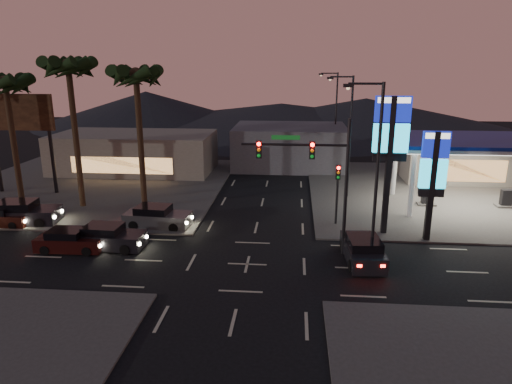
# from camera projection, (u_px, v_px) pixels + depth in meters

# --- Properties ---
(ground) EXTENTS (140.00, 140.00, 0.00)m
(ground) POSITION_uv_depth(u_px,v_px,m) (247.00, 264.00, 25.67)
(ground) COLOR black
(ground) RESTS_ON ground
(corner_lot_ne) EXTENTS (24.00, 24.00, 0.12)m
(corner_lot_ne) POSITION_uv_depth(u_px,v_px,m) (449.00, 193.00, 39.69)
(corner_lot_ne) COLOR #47443F
(corner_lot_ne) RESTS_ON ground
(corner_lot_nw) EXTENTS (24.00, 24.00, 0.12)m
(corner_lot_nw) POSITION_uv_depth(u_px,v_px,m) (94.00, 185.00, 42.31)
(corner_lot_nw) COLOR #47443F
(corner_lot_nw) RESTS_ON ground
(gas_station) EXTENTS (12.20, 8.20, 5.47)m
(gas_station) POSITION_uv_depth(u_px,v_px,m) (473.00, 143.00, 34.49)
(gas_station) COLOR silver
(gas_station) RESTS_ON ground
(convenience_store) EXTENTS (10.00, 6.00, 4.00)m
(convenience_store) POSITION_uv_depth(u_px,v_px,m) (456.00, 160.00, 43.79)
(convenience_store) COLOR #726B5B
(convenience_store) RESTS_ON ground
(pylon_sign_tall) EXTENTS (2.20, 0.35, 9.00)m
(pylon_sign_tall) POSITION_uv_depth(u_px,v_px,m) (391.00, 138.00, 28.52)
(pylon_sign_tall) COLOR black
(pylon_sign_tall) RESTS_ON ground
(pylon_sign_short) EXTENTS (1.60, 0.35, 7.00)m
(pylon_sign_short) POSITION_uv_depth(u_px,v_px,m) (433.00, 170.00, 27.82)
(pylon_sign_short) COLOR black
(pylon_sign_short) RESTS_ON ground
(traffic_signal_mast) EXTENTS (6.10, 0.39, 8.00)m
(traffic_signal_mast) POSITION_uv_depth(u_px,v_px,m) (316.00, 167.00, 25.85)
(traffic_signal_mast) COLOR black
(traffic_signal_mast) RESTS_ON ground
(pedestal_signal) EXTENTS (0.32, 0.39, 4.30)m
(pedestal_signal) POSITION_uv_depth(u_px,v_px,m) (338.00, 185.00, 31.12)
(pedestal_signal) COLOR black
(pedestal_signal) RESTS_ON ground
(streetlight_near) EXTENTS (2.14, 0.25, 10.00)m
(streetlight_near) POSITION_uv_depth(u_px,v_px,m) (374.00, 163.00, 24.52)
(streetlight_near) COLOR black
(streetlight_near) RESTS_ON ground
(streetlight_mid) EXTENTS (2.14, 0.25, 10.00)m
(streetlight_mid) POSITION_uv_depth(u_px,v_px,m) (348.00, 130.00, 36.99)
(streetlight_mid) COLOR black
(streetlight_mid) RESTS_ON ground
(streetlight_far) EXTENTS (2.14, 0.25, 10.00)m
(streetlight_far) POSITION_uv_depth(u_px,v_px,m) (334.00, 112.00, 50.42)
(streetlight_far) COLOR black
(streetlight_far) RESTS_ON ground
(palm_a) EXTENTS (4.41, 4.41, 10.86)m
(palm_a) POSITION_uv_depth(u_px,v_px,m) (137.00, 85.00, 32.96)
(palm_a) COLOR black
(palm_a) RESTS_ON ground
(palm_b) EXTENTS (4.41, 4.41, 11.46)m
(palm_b) POSITION_uv_depth(u_px,v_px,m) (69.00, 77.00, 33.23)
(palm_b) COLOR black
(palm_b) RESTS_ON ground
(palm_c) EXTENTS (4.41, 4.41, 10.26)m
(palm_c) POSITION_uv_depth(u_px,v_px,m) (6.00, 92.00, 33.93)
(palm_c) COLOR black
(palm_c) RESTS_ON ground
(billboard) EXTENTS (6.00, 0.30, 8.50)m
(billboard) POSITION_uv_depth(u_px,v_px,m) (19.00, 120.00, 38.10)
(billboard) COLOR black
(billboard) RESTS_ON ground
(building_far_west) EXTENTS (16.00, 8.00, 4.00)m
(building_far_west) POSITION_uv_depth(u_px,v_px,m) (135.00, 152.00, 47.38)
(building_far_west) COLOR #726B5B
(building_far_west) RESTS_ON ground
(building_far_mid) EXTENTS (12.00, 9.00, 4.40)m
(building_far_mid) POSITION_uv_depth(u_px,v_px,m) (290.00, 146.00, 49.85)
(building_far_mid) COLOR #4C4C51
(building_far_mid) RESTS_ON ground
(hill_left) EXTENTS (40.00, 40.00, 6.00)m
(hill_left) POSITION_uv_depth(u_px,v_px,m) (147.00, 108.00, 84.45)
(hill_left) COLOR black
(hill_left) RESTS_ON ground
(hill_right) EXTENTS (50.00, 50.00, 5.00)m
(hill_right) POSITION_uv_depth(u_px,v_px,m) (365.00, 113.00, 81.31)
(hill_right) COLOR black
(hill_right) RESTS_ON ground
(hill_center) EXTENTS (60.00, 60.00, 4.00)m
(hill_center) POSITION_uv_depth(u_px,v_px,m) (281.00, 115.00, 82.67)
(hill_center) COLOR black
(hill_center) RESTS_ON ground
(car_lane_a_front) EXTENTS (4.55, 2.08, 1.46)m
(car_lane_a_front) POSITION_uv_depth(u_px,v_px,m) (108.00, 237.00, 27.79)
(car_lane_a_front) COLOR black
(car_lane_a_front) RESTS_ON ground
(car_lane_a_mid) EXTENTS (4.13, 1.82, 1.33)m
(car_lane_a_mid) POSITION_uv_depth(u_px,v_px,m) (70.00, 241.00, 27.43)
(car_lane_a_mid) COLOR black
(car_lane_a_mid) RESTS_ON ground
(car_lane_b_front) EXTENTS (4.73, 2.27, 1.50)m
(car_lane_b_front) POSITION_uv_depth(u_px,v_px,m) (157.00, 217.00, 31.39)
(car_lane_b_front) COLOR #4C4C4E
(car_lane_b_front) RESTS_ON ground
(car_lane_b_mid) EXTENTS (5.25, 2.63, 1.66)m
(car_lane_b_mid) POSITION_uv_depth(u_px,v_px,m) (21.00, 213.00, 31.99)
(car_lane_b_mid) COLOR black
(car_lane_b_mid) RESTS_ON ground
(car_lane_b_rear) EXTENTS (4.21, 1.89, 1.35)m
(car_lane_b_rear) POSITION_uv_depth(u_px,v_px,m) (1.00, 217.00, 31.70)
(car_lane_b_rear) COLOR #34140E
(car_lane_b_rear) RESTS_ON ground
(suv_station) EXTENTS (2.18, 4.60, 1.49)m
(suv_station) POSITION_uv_depth(u_px,v_px,m) (363.00, 250.00, 25.88)
(suv_station) COLOR black
(suv_station) RESTS_ON ground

